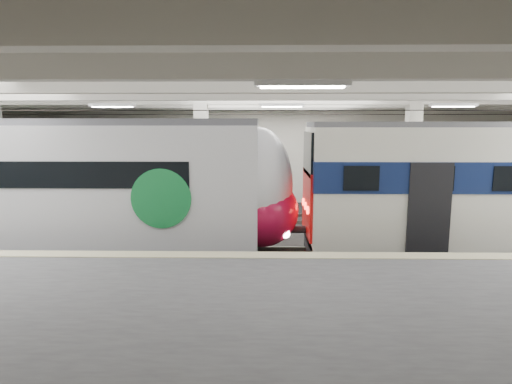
{
  "coord_description": "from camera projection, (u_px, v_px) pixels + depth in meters",
  "views": [
    {
      "loc": [
        -0.64,
        -13.34,
        4.27
      ],
      "look_at": [
        -0.89,
        1.0,
        2.0
      ],
      "focal_mm": 30.0,
      "sensor_mm": 36.0,
      "label": 1
    }
  ],
  "objects": [
    {
      "name": "far_train",
      "position": [
        99.0,
        173.0,
        19.06
      ],
      "size": [
        12.9,
        2.86,
        4.15
      ],
      "rotation": [
        0.0,
        0.0,
        0.02
      ],
      "color": "silver",
      "rests_on": "ground"
    },
    {
      "name": "modern_emu",
      "position": [
        101.0,
        191.0,
        13.59
      ],
      "size": [
        13.76,
        2.84,
        4.44
      ],
      "color": "silver",
      "rests_on": "ground"
    },
    {
      "name": "station_hall",
      "position": [
        287.0,
        163.0,
        11.61
      ],
      "size": [
        36.0,
        24.0,
        5.75
      ],
      "color": "black",
      "rests_on": "ground"
    }
  ]
}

